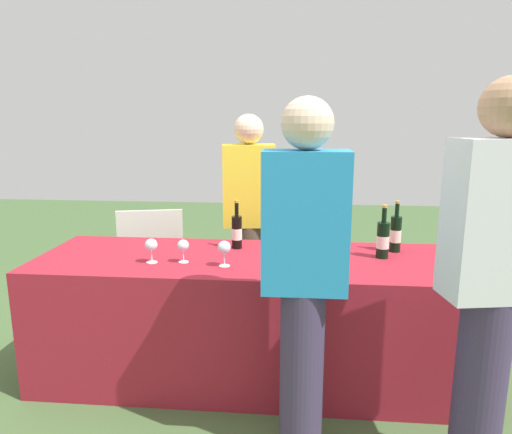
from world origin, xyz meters
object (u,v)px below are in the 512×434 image
Objects in this scene: wine_bottle_1 at (311,231)px; guest_0 at (304,270)px; wine_bottle_2 at (383,239)px; wine_glass_1 at (183,246)px; wine_glass_0 at (151,246)px; guest_1 at (492,275)px; menu_board at (151,258)px; wine_bottle_3 at (396,233)px; wine_glass_2 at (224,248)px; server_pouring at (249,215)px; wine_bottle_0 at (237,231)px.

wine_bottle_1 is 0.19× the size of guest_0.
wine_glass_1 is (-1.16, -0.20, -0.02)m from wine_bottle_2.
wine_bottle_1 reaches higher than wine_glass_0.
guest_1 is 2.78m from menu_board.
wine_glass_2 is at bearing -158.99° from wine_bottle_3.
guest_0 is 0.96× the size of guest_1.
wine_bottle_1 is at bearing 125.63° from server_pouring.
wine_glass_2 is 0.18× the size of menu_board.
wine_glass_1 is at bearing -164.89° from wine_bottle_3.
wine_glass_1 is 0.92× the size of wine_glass_2.
wine_bottle_2 is at bearing -19.36° from wine_bottle_1.
wine_bottle_0 is 2.31× the size of wine_glass_1.
wine_bottle_0 is 0.97× the size of wine_bottle_2.
wine_bottle_0 is 0.19× the size of guest_0.
wine_bottle_0 is 0.97× the size of wine_bottle_3.
wine_glass_0 is 0.98m from server_pouring.
server_pouring is 1.44m from guest_0.
wine_bottle_0 is 0.38m from wine_glass_2.
wine_bottle_2 reaches higher than wine_bottle_1.
wine_bottle_2 is 0.88m from guest_0.
server_pouring reaches higher than wine_bottle_3.
menu_board is at bearing 126.08° from guest_0.
wine_bottle_3 is (0.52, -0.01, 0.00)m from wine_bottle_1.
wine_bottle_0 is 0.51m from server_pouring.
server_pouring is at bearing 153.03° from wine_bottle_3.
guest_1 is at bearing -54.50° from wine_bottle_1.
wine_glass_2 is 1.35m from guest_1.
menu_board is (-2.03, 1.81, -0.54)m from guest_1.
wine_glass_1 is (-0.27, -0.33, -0.01)m from wine_bottle_0.
guest_1 is (0.29, -0.85, 0.08)m from wine_bottle_2.
wine_bottle_3 is at bearing 91.17° from guest_1.
wine_bottle_1 reaches higher than menu_board.
wine_glass_0 is at bearing -158.24° from wine_bottle_1.
guest_0 reaches higher than wine_glass_1.
server_pouring is (0.02, 0.51, 0.01)m from wine_bottle_0.
wine_bottle_0 is at bearing -179.28° from wine_bottle_3.
wine_bottle_2 is 0.18m from wine_bottle_3.
guest_0 is (0.39, -1.38, 0.04)m from server_pouring.
menu_board is at bearing 135.37° from wine_bottle_0.
wine_glass_2 is (-0.02, -0.38, -0.01)m from wine_bottle_0.
menu_board is (-1.85, 0.83, -0.47)m from wine_bottle_3.
server_pouring is at bearing 61.07° from wine_glass_0.
guest_1 is (0.76, -0.10, 0.04)m from guest_0.
guest_1 reaches higher than server_pouring.
guest_1 is (1.63, -0.62, 0.09)m from wine_glass_0.
guest_1 reaches higher than wine_bottle_2.
wine_bottle_0 is at bearing 37.93° from wine_glass_0.
server_pouring is at bearing 87.06° from wine_glass_2.
wine_glass_0 reaches higher than wine_glass_1.
menu_board is at bearing 124.23° from wine_glass_2.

